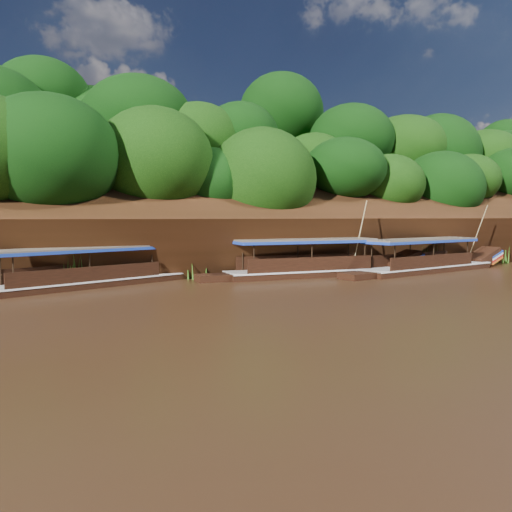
% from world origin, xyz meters
% --- Properties ---
extents(ground, '(160.00, 160.00, 0.00)m').
position_xyz_m(ground, '(0.00, 0.00, 0.00)').
color(ground, black).
rests_on(ground, ground).
extents(riverbank, '(120.00, 30.06, 19.40)m').
position_xyz_m(riverbank, '(-0.01, 22.73, 1.89)').
color(riverbank, black).
rests_on(riverbank, ground).
extents(boat_0, '(14.60, 4.65, 5.16)m').
position_xyz_m(boat_0, '(10.66, 7.01, 0.53)').
color(boat_0, black).
rests_on(boat_0, ground).
extents(boat_1, '(14.23, 2.95, 5.37)m').
position_xyz_m(boat_1, '(2.07, 7.87, 0.55)').
color(boat_1, black).
rests_on(boat_1, ground).
extents(boat_2, '(13.80, 6.60, 4.85)m').
position_xyz_m(boat_2, '(-11.59, 9.08, 0.50)').
color(boat_2, black).
rests_on(boat_2, ground).
extents(reeds, '(49.94, 2.45, 2.30)m').
position_xyz_m(reeds, '(-3.26, 9.59, 0.91)').
color(reeds, '#366519').
rests_on(reeds, ground).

